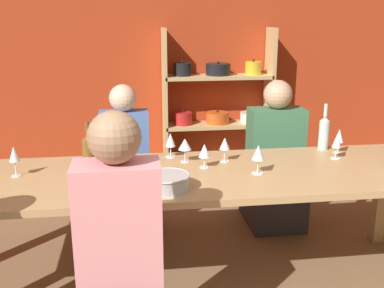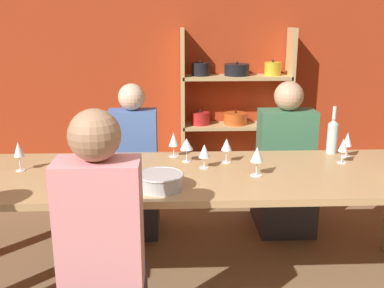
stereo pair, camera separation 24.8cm
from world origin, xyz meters
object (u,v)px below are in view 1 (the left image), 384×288
Objects in this scene: cell_phone at (102,190)px; person_far_a at (126,180)px; wine_glass_red_b at (185,145)px; wine_glass_empty_c at (339,136)px; shelf_unit at (217,113)px; wine_glass_white_a at (337,142)px; person_far_b at (274,173)px; dining_table at (194,184)px; wine_glass_white_d at (170,141)px; wine_bottle_amber at (324,132)px; wine_glass_empty_b at (204,151)px; wine_bottle_dark at (89,151)px; wine_glass_empty_a at (225,144)px; wine_glass_white_e at (14,155)px; mixing_bowl at (167,181)px; wine_glass_white_c at (258,154)px.

cell_phone is 1.03m from person_far_a.
wine_glass_empty_c reaches higher than wine_glass_red_b.
shelf_unit reaches higher than wine_glass_white_a.
person_far_b reaches higher than person_far_a.
dining_table is 18.24× the size of wine_glass_empty_c.
wine_glass_white_d is at bearing -110.52° from shelf_unit.
wine_glass_white_a is 0.99m from wine_glass_red_b.
wine_bottle_amber reaches higher than wine_glass_empty_b.
person_far_a is at bearing 118.92° from dining_table.
wine_bottle_dark is 1.91× the size of wine_glass_white_a.
wine_bottle_dark is 1.96× the size of wine_glass_red_b.
wine_glass_red_b is 0.67m from cell_phone.
person_far_a reaches higher than wine_glass_empty_a.
wine_glass_white_e is at bearing -177.99° from wine_glass_white_a.
person_far_b is (0.76, 0.78, -0.24)m from dining_table.
wine_glass_red_b is at bearing 97.90° from dining_table.
person_far_b is at bearing -79.90° from shelf_unit.
mixing_bowl is 1.50× the size of wine_glass_empty_c.
shelf_unit is 1.31m from person_far_b.
wine_glass_white_a is 1.02× the size of cell_phone.
person_far_b is (-0.20, 0.63, -0.42)m from wine_glass_white_a.
wine_glass_white_d is at bearing 125.43° from wine_glass_red_b.
shelf_unit reaches higher than wine_glass_white_c.
wine_glass_white_d reaches higher than wine_glass_white_a.
shelf_unit is 1.95m from wine_glass_white_a.
wine_glass_empty_c is at bearing 26.95° from wine_glass_white_c.
shelf_unit reaches higher than wine_glass_red_b.
wine_glass_empty_a is at bearing -22.83° from wine_glass_white_d.
wine_bottle_dark is 1.96× the size of cell_phone.
wine_glass_red_b is 0.49m from wine_glass_white_c.
wine_bottle_amber is at bearing 88.92° from wine_glass_white_a.
wine_glass_empty_a is 1.05× the size of wine_glass_empty_b.
person_far_a reaches higher than wine_glass_empty_b.
mixing_bowl is 0.21× the size of person_far_a.
wine_bottle_dark is 0.85m from wine_glass_empty_a.
wine_glass_white_e is (-0.86, 0.33, 0.08)m from mixing_bowl.
wine_glass_white_c reaches higher than wine_glass_red_b.
wine_glass_empty_b is 0.13× the size of person_far_a.
mixing_bowl reaches higher than dining_table.
wine_glass_empty_b is at bearing -52.43° from wine_glass_white_d.
wine_glass_white_a is 0.95× the size of wine_glass_empty_c.
mixing_bowl is 1.53× the size of wine_glass_white_d.
wine_glass_empty_c is at bearing 5.91° from wine_glass_empty_a.
wine_glass_empty_c is at bearing -52.58° from wine_bottle_amber.
wine_glass_empty_a and wine_glass_white_a have the same top height.
wine_glass_red_b is 0.14m from wine_glass_white_d.
cell_phone is (-0.90, -0.16, -0.12)m from wine_glass_white_c.
shelf_unit is at bearing 75.46° from dining_table.
wine_glass_empty_a is at bearing 4.89° from wine_glass_white_e.
wine_bottle_amber reaches higher than dining_table.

